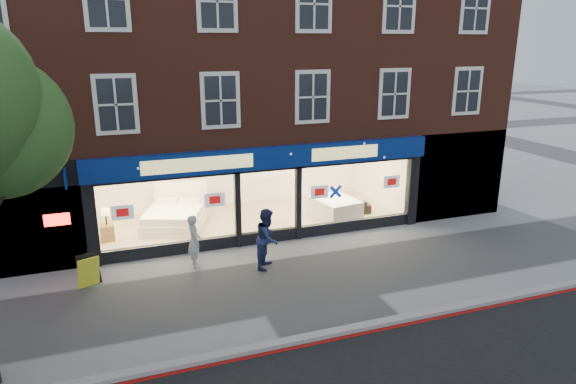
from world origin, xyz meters
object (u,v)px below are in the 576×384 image
mattress_stack (335,208)px  display_bed (175,216)px  sofa (347,207)px  pedestrian_grey (194,241)px  a_board (89,271)px  pedestrian_blue (268,238)px

mattress_stack → display_bed: bearing=170.5°
sofa → pedestrian_grey: (-6.38, -2.67, 0.45)m
sofa → a_board: (-9.35, -2.99, 0.10)m
sofa → pedestrian_blue: 5.56m
sofa → a_board: size_ratio=1.91×
pedestrian_blue → mattress_stack: bearing=-15.2°
display_bed → mattress_stack: (5.88, -0.98, -0.03)m
display_bed → pedestrian_blue: size_ratio=1.61×
mattress_stack → pedestrian_blue: (-3.74, -3.27, 0.47)m
mattress_stack → sofa: 0.63m
pedestrian_blue → pedestrian_grey: bearing=103.0°
sofa → display_bed: bearing=-1.6°
a_board → pedestrian_grey: size_ratio=0.56×
mattress_stack → pedestrian_grey: bearing=-156.6°
sofa → pedestrian_grey: 6.93m
mattress_stack → a_board: bearing=-162.2°
a_board → pedestrian_grey: pedestrian_grey is taller
pedestrian_grey → mattress_stack: bearing=-70.1°
mattress_stack → pedestrian_blue: bearing=-138.8°
sofa → pedestrian_grey: pedestrian_grey is taller
a_board → pedestrian_grey: 3.01m
display_bed → pedestrian_blue: 4.77m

